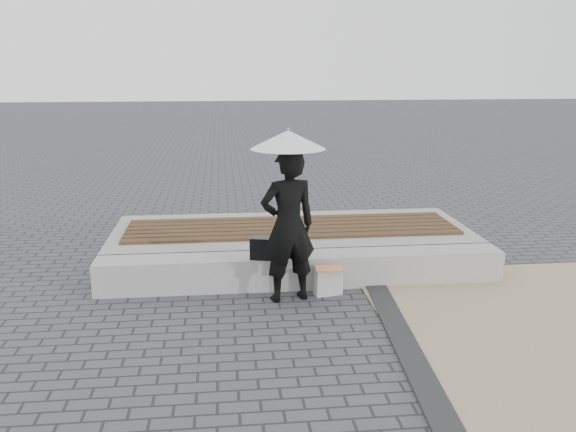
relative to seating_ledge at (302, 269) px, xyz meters
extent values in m
plane|color=#46464A|center=(0.00, -1.60, -0.20)|extent=(80.00, 80.00, 0.00)
cube|color=#29292B|center=(0.75, -2.10, -0.18)|extent=(0.61, 5.20, 0.04)
cube|color=#ADAEA9|center=(0.00, 0.00, 0.00)|extent=(5.00, 0.45, 0.40)
cube|color=#9A9B96|center=(0.00, 1.20, 0.00)|extent=(5.00, 2.00, 0.40)
imported|color=black|center=(-0.23, -0.46, 0.68)|extent=(0.73, 0.56, 1.77)
cylinder|color=#B5B5BA|center=(-0.23, -0.46, 1.15)|extent=(0.01, 0.01, 0.83)
cone|color=white|center=(-0.23, -0.46, 1.66)|extent=(0.83, 0.83, 0.20)
sphere|color=#B5B5BA|center=(-0.23, -0.46, 1.78)|extent=(0.03, 0.03, 0.03)
cube|color=black|center=(-0.46, -0.17, 0.33)|extent=(0.39, 0.22, 0.26)
cube|color=beige|center=(0.26, -0.37, -0.03)|extent=(0.34, 0.20, 0.34)
cube|color=#D62A40|center=(0.26, -0.42, 0.15)|extent=(0.33, 0.25, 0.01)
camera|label=1|loc=(-0.95, -7.15, 2.48)|focal=38.38mm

